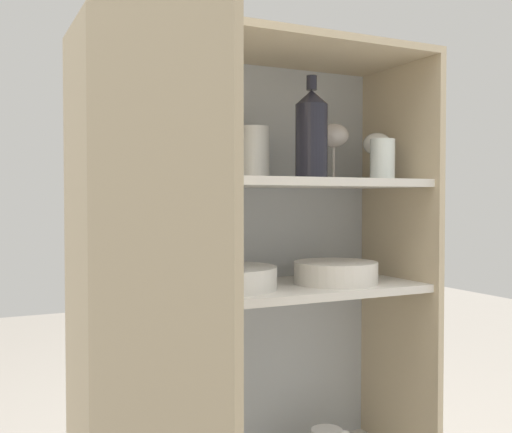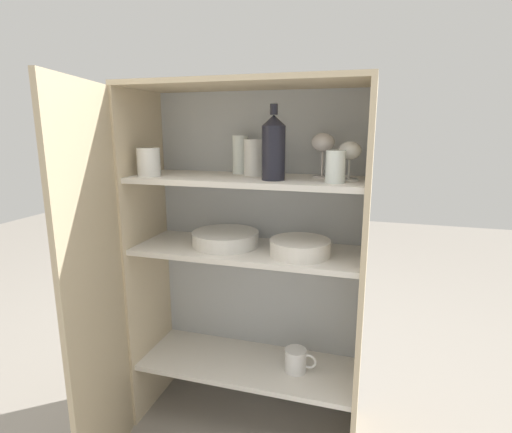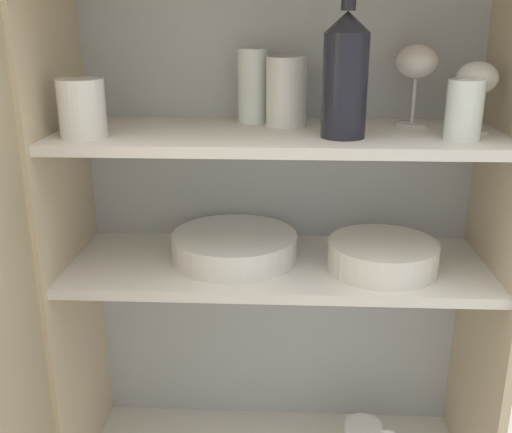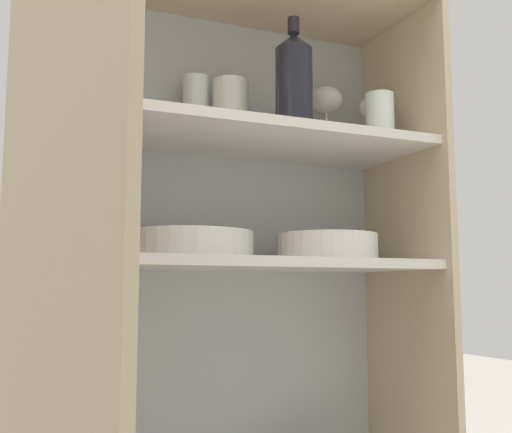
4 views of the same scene
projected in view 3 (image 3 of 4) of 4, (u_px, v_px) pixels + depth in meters
name	position (u px, v px, depth m)	size (l,w,h in m)	color
cupboard_back_panel	(278.00, 265.00, 1.39)	(0.87, 0.02, 1.31)	#B2B7BC
cupboard_side_left	(74.00, 292.00, 1.26)	(0.02, 0.34, 1.31)	#CCB793
cupboard_side_right	(486.00, 300.00, 1.22)	(0.02, 0.34, 1.31)	#CCB793
shelf_board_middle	(277.00, 266.00, 1.22)	(0.83, 0.31, 0.02)	silver
shelf_board_upper	(279.00, 136.00, 1.13)	(0.83, 0.31, 0.02)	silver
cupboard_door	(21.00, 403.00, 0.90)	(0.13, 0.42, 1.31)	tan
tumbler_glass_0	(286.00, 92.00, 1.16)	(0.08, 0.08, 0.13)	white
tumbler_glass_1	(464.00, 110.00, 1.03)	(0.06, 0.06, 0.10)	white
tumbler_glass_2	(253.00, 86.00, 1.20)	(0.06, 0.06, 0.15)	white
tumbler_glass_3	(82.00, 108.00, 1.06)	(0.08, 0.08, 0.10)	white
wine_glass_0	(417.00, 65.00, 1.15)	(0.08, 0.08, 0.16)	silver
wine_glass_1	(477.00, 82.00, 1.09)	(0.08, 0.08, 0.13)	white
wine_bottle	(345.00, 75.00, 1.04)	(0.08, 0.08, 0.25)	black
plate_stack_white	(234.00, 246.00, 1.22)	(0.25, 0.25, 0.05)	silver
mixing_bowl_large	(383.00, 254.00, 1.17)	(0.21, 0.21, 0.06)	silver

